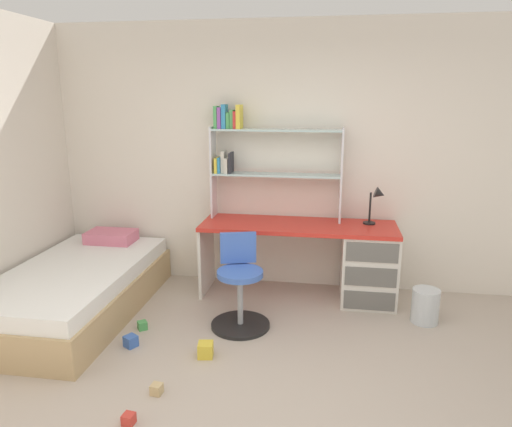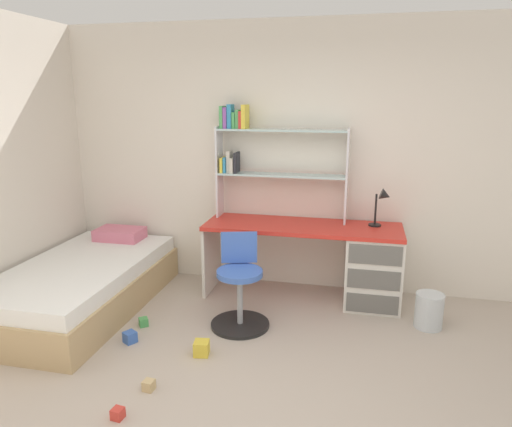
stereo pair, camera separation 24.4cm
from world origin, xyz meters
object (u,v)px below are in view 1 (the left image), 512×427
(bed_platform, at_px, (76,289))
(bookshelf_hutch, at_px, (257,151))
(desk_lamp, at_px, (377,200))
(toy_block_red_3, at_px, (129,419))
(toy_block_yellow_2, at_px, (206,350))
(toy_block_natural_1, at_px, (157,389))
(toy_block_green_0, at_px, (142,325))
(desk, at_px, (349,259))
(toy_block_blue_4, at_px, (131,341))
(waste_bin, at_px, (425,306))
(swivel_chair, at_px, (240,291))

(bed_platform, bearing_deg, bookshelf_hutch, 29.70)
(desk_lamp, distance_m, toy_block_red_3, 2.91)
(bookshelf_hutch, height_order, desk_lamp, bookshelf_hutch)
(desk_lamp, bearing_deg, toy_block_red_3, -126.62)
(toy_block_yellow_2, bearing_deg, toy_block_natural_1, -111.87)
(bookshelf_hutch, height_order, toy_block_yellow_2, bookshelf_hutch)
(desk_lamp, relative_size, toy_block_yellow_2, 3.31)
(desk_lamp, xyz_separation_m, toy_block_yellow_2, (-1.37, -1.37, -0.95))
(desk_lamp, height_order, toy_block_green_0, desk_lamp)
(bookshelf_hutch, bearing_deg, bed_platform, -150.30)
(bookshelf_hutch, bearing_deg, desk, -11.23)
(toy_block_blue_4, bearing_deg, toy_block_yellow_2, -4.66)
(desk, xyz_separation_m, toy_block_red_3, (-1.40, -2.12, -0.39))
(toy_block_yellow_2, bearing_deg, toy_block_red_3, -107.84)
(bed_platform, height_order, toy_block_red_3, bed_platform)
(desk_lamp, distance_m, waste_bin, 1.07)
(toy_block_green_0, bearing_deg, swivel_chair, 14.78)
(desk_lamp, height_order, toy_block_red_3, desk_lamp)
(desk, height_order, desk_lamp, desk_lamp)
(desk, height_order, bookshelf_hutch, bookshelf_hutch)
(swivel_chair, bearing_deg, desk, 36.89)
(bookshelf_hutch, xyz_separation_m, toy_block_green_0, (-0.84, -1.13, -1.41))
(swivel_chair, height_order, toy_block_blue_4, swivel_chair)
(desk_lamp, xyz_separation_m, bed_platform, (-2.76, -0.80, -0.78))
(bookshelf_hutch, xyz_separation_m, toy_block_natural_1, (-0.39, -1.99, -1.41))
(toy_block_yellow_2, height_order, toy_block_red_3, toy_block_yellow_2)
(toy_block_natural_1, height_order, toy_block_yellow_2, toy_block_yellow_2)
(desk, relative_size, toy_block_blue_4, 20.75)
(waste_bin, bearing_deg, toy_block_yellow_2, -153.95)
(bookshelf_hutch, xyz_separation_m, swivel_chair, (-0.01, -0.91, -1.12))
(toy_block_green_0, distance_m, toy_block_natural_1, 0.97)
(toy_block_blue_4, bearing_deg, waste_bin, 18.72)
(bookshelf_hutch, distance_m, toy_block_natural_1, 2.46)
(bookshelf_hutch, distance_m, waste_bin, 2.15)
(toy_block_red_3, height_order, toy_block_blue_4, toy_block_blue_4)
(waste_bin, distance_m, toy_block_green_0, 2.52)
(toy_block_red_3, bearing_deg, waste_bin, 39.65)
(bed_platform, distance_m, toy_block_blue_4, 0.93)
(bed_platform, relative_size, toy_block_green_0, 27.84)
(desk_lamp, distance_m, toy_block_natural_1, 2.64)
(desk, distance_m, toy_block_yellow_2, 1.75)
(waste_bin, xyz_separation_m, toy_block_green_0, (-2.46, -0.54, -0.12))
(desk, xyz_separation_m, swivel_chair, (-0.96, -0.72, -0.09))
(desk, distance_m, toy_block_red_3, 2.56)
(bookshelf_hutch, distance_m, toy_block_blue_4, 2.15)
(desk, distance_m, swivel_chair, 1.21)
(toy_block_yellow_2, distance_m, toy_block_red_3, 0.88)
(swivel_chair, distance_m, toy_block_red_3, 1.49)
(swivel_chair, distance_m, toy_block_yellow_2, 0.64)
(toy_block_green_0, relative_size, toy_block_natural_1, 1.02)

